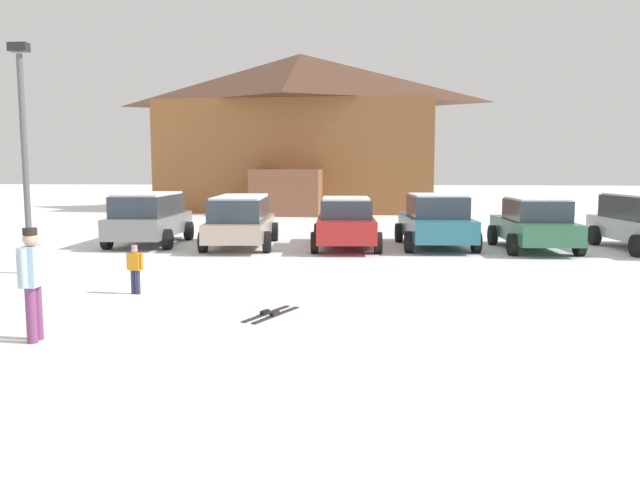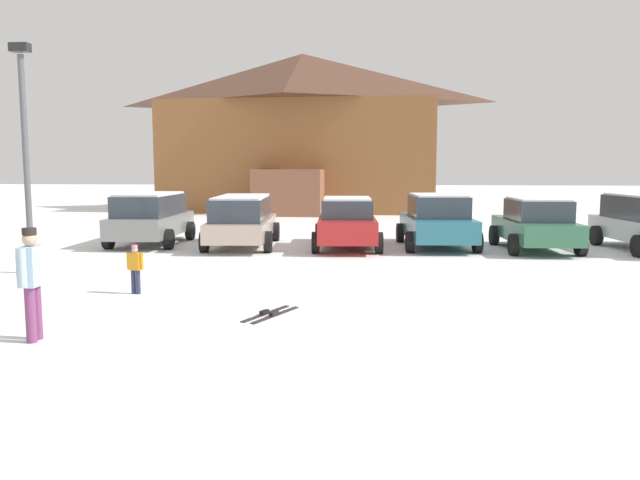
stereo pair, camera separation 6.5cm
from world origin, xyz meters
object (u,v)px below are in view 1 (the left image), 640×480
(parked_beige_suv, at_px, (241,219))
(parked_teal_hatchback, at_px, (436,221))
(ski_lodge, at_px, (300,131))
(pair_of_skis, at_px, (271,314))
(skier_adult_in_blue_parka, at_px, (32,278))
(lamp_post, at_px, (24,146))
(parked_grey_wagon, at_px, (149,217))
(parked_red_sedan, at_px, (346,222))
(skier_child_in_orange_jacket, at_px, (135,266))
(parked_green_coupe, at_px, (534,224))

(parked_beige_suv, distance_m, parked_teal_hatchback, 6.18)
(ski_lodge, bearing_deg, pair_of_skis, -84.88)
(pair_of_skis, bearing_deg, parked_beige_suv, 104.66)
(pair_of_skis, bearing_deg, parked_teal_hatchback, 68.11)
(skier_adult_in_blue_parka, relative_size, lamp_post, 0.31)
(parked_grey_wagon, relative_size, lamp_post, 0.78)
(ski_lodge, distance_m, parked_red_sedan, 18.34)
(parked_beige_suv, bearing_deg, ski_lodge, 89.99)
(skier_child_in_orange_jacket, relative_size, skier_adult_in_blue_parka, 0.59)
(parked_beige_suv, bearing_deg, pair_of_skis, -75.34)
(parked_teal_hatchback, relative_size, skier_child_in_orange_jacket, 4.42)
(parked_red_sedan, relative_size, skier_adult_in_blue_parka, 2.67)
(parked_teal_hatchback, bearing_deg, parked_beige_suv, -177.50)
(parked_beige_suv, xyz_separation_m, lamp_post, (-4.00, -5.41, 2.15))
(parked_teal_hatchback, height_order, skier_adult_in_blue_parka, parked_teal_hatchback)
(parked_grey_wagon, distance_m, parked_green_coupe, 12.22)
(lamp_post, bearing_deg, ski_lodge, 80.10)
(parked_red_sedan, distance_m, lamp_post, 9.35)
(lamp_post, bearing_deg, parked_grey_wagon, 81.07)
(parked_grey_wagon, height_order, skier_child_in_orange_jacket, parked_grey_wagon)
(parked_red_sedan, height_order, skier_child_in_orange_jacket, parked_red_sedan)
(pair_of_skis, relative_size, lamp_post, 0.26)
(parked_grey_wagon, relative_size, parked_green_coupe, 1.03)
(lamp_post, bearing_deg, skier_child_in_orange_jacket, -32.43)
(parked_red_sedan, xyz_separation_m, skier_child_in_orange_jacket, (-3.94, -7.50, -0.25))
(parked_red_sedan, height_order, pair_of_skis, parked_red_sedan)
(ski_lodge, height_order, parked_beige_suv, ski_lodge)
(parked_grey_wagon, relative_size, pair_of_skis, 3.07)
(parked_teal_hatchback, relative_size, parked_green_coupe, 1.07)
(parked_grey_wagon, relative_size, parked_teal_hatchback, 0.96)
(ski_lodge, xyz_separation_m, pair_of_skis, (2.39, -26.70, -4.59))
(skier_child_in_orange_jacket, height_order, lamp_post, lamp_post)
(pair_of_skis, xyz_separation_m, lamp_post, (-6.40, 3.74, 3.01))
(skier_child_in_orange_jacket, bearing_deg, parked_green_coupe, 37.21)
(parked_red_sedan, bearing_deg, pair_of_skis, -96.02)
(ski_lodge, height_order, parked_red_sedan, ski_lodge)
(ski_lodge, relative_size, lamp_post, 3.02)
(lamp_post, bearing_deg, parked_red_sedan, 35.96)
(parked_red_sedan, bearing_deg, parked_teal_hatchback, 7.05)
(parked_red_sedan, bearing_deg, parked_grey_wagon, 176.70)
(ski_lodge, relative_size, skier_child_in_orange_jacket, 16.39)
(parked_grey_wagon, distance_m, pair_of_skis, 10.96)
(ski_lodge, relative_size, parked_red_sedan, 3.65)
(parked_grey_wagon, distance_m, skier_adult_in_blue_parka, 11.54)
(parked_red_sedan, relative_size, parked_green_coupe, 1.09)
(parked_beige_suv, relative_size, skier_child_in_orange_jacket, 4.96)
(parked_beige_suv, relative_size, lamp_post, 0.91)
(parked_beige_suv, distance_m, parked_green_coupe, 9.11)
(ski_lodge, bearing_deg, parked_green_coupe, -62.87)
(parked_beige_suv, relative_size, pair_of_skis, 3.58)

